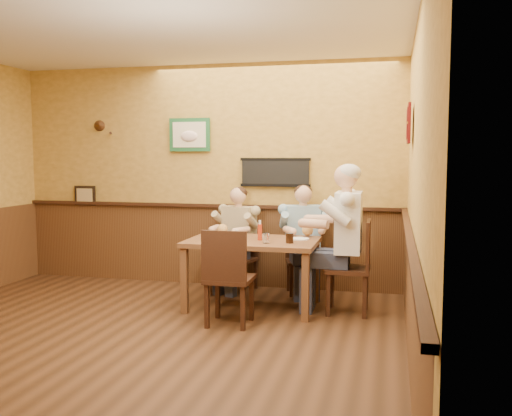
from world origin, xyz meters
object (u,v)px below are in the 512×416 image
(chair_back_left, at_px, (239,258))
(water_glass_left, at_px, (207,236))
(hot_sauce_bottle, at_px, (260,231))
(pepper_shaker, at_px, (237,235))
(diner_blue_polo, at_px, (303,245))
(chair_back_right, at_px, (303,260))
(cola_tumbler, at_px, (290,238))
(diner_tan_shirt, at_px, (239,244))
(diner_white_elder, at_px, (348,247))
(dining_table, at_px, (253,248))
(chair_right_end, at_px, (348,267))
(salt_shaker, at_px, (237,234))
(chair_near_side, at_px, (230,276))
(water_glass_mid, at_px, (266,238))

(chair_back_left, distance_m, water_glass_left, 1.06)
(hot_sauce_bottle, bearing_deg, pepper_shaker, 173.73)
(water_glass_left, bearing_deg, diner_blue_polo, 47.35)
(chair_back_right, bearing_deg, pepper_shaker, -146.55)
(pepper_shaker, bearing_deg, cola_tumbler, -14.16)
(diner_tan_shirt, distance_m, diner_white_elder, 1.57)
(dining_table, bearing_deg, pepper_shaker, 176.39)
(diner_blue_polo, xyz_separation_m, diner_white_elder, (0.59, -0.72, 0.12))
(hot_sauce_bottle, bearing_deg, cola_tumbler, -19.81)
(chair_right_end, height_order, hot_sauce_bottle, chair_right_end)
(water_glass_left, height_order, pepper_shaker, water_glass_left)
(water_glass_left, bearing_deg, salt_shaker, 40.06)
(dining_table, relative_size, water_glass_left, 11.99)
(chair_back_left, bearing_deg, hot_sauce_bottle, -45.12)
(dining_table, bearing_deg, water_glass_left, -154.63)
(chair_near_side, distance_m, hot_sauce_bottle, 0.75)
(water_glass_mid, relative_size, pepper_shaker, 1.30)
(chair_back_left, xyz_separation_m, diner_white_elder, (1.38, -0.73, 0.31))
(water_glass_left, bearing_deg, chair_back_right, 47.35)
(salt_shaker, bearing_deg, chair_back_right, 50.05)
(diner_blue_polo, distance_m, water_glass_mid, 1.01)
(diner_blue_polo, relative_size, water_glass_left, 10.07)
(diner_blue_polo, bearing_deg, salt_shaker, -146.72)
(diner_tan_shirt, bearing_deg, water_glass_left, -80.30)
(chair_back_left, xyz_separation_m, water_glass_left, (-0.09, -0.97, 0.41))
(chair_right_end, relative_size, cola_tumbler, 9.54)
(diner_tan_shirt, distance_m, pepper_shaker, 0.80)
(chair_back_right, bearing_deg, water_glass_left, -149.41)
(diner_white_elder, height_order, water_glass_mid, diner_white_elder)
(diner_blue_polo, bearing_deg, water_glass_mid, -120.59)
(chair_back_right, relative_size, hot_sauce_bottle, 4.24)
(dining_table, relative_size, chair_right_end, 1.42)
(salt_shaker, bearing_deg, hot_sauce_bottle, -6.61)
(chair_back_left, height_order, diner_blue_polo, diner_blue_polo)
(diner_white_elder, relative_size, pepper_shaker, 17.25)
(chair_back_left, distance_m, chair_right_end, 1.57)
(chair_back_left, xyz_separation_m, chair_back_right, (0.79, -0.01, 0.01))
(chair_right_end, relative_size, salt_shaker, 9.99)
(chair_near_side, distance_m, water_glass_left, 0.67)
(dining_table, xyz_separation_m, diner_white_elder, (1.03, 0.03, 0.05))
(water_glass_left, xyz_separation_m, pepper_shaker, (0.27, 0.23, -0.02))
(hot_sauce_bottle, relative_size, pepper_shaker, 2.38)
(water_glass_left, relative_size, pepper_shaker, 1.43)
(chair_right_end, height_order, pepper_shaker, chair_right_end)
(salt_shaker, bearing_deg, diner_blue_polo, 50.05)
(chair_back_left, xyz_separation_m, pepper_shaker, (0.18, -0.75, 0.39))
(dining_table, relative_size, cola_tumbler, 13.52)
(diner_blue_polo, xyz_separation_m, salt_shaker, (-0.61, -0.73, 0.21))
(dining_table, height_order, chair_back_left, chair_back_left)
(water_glass_mid, height_order, salt_shaker, water_glass_mid)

